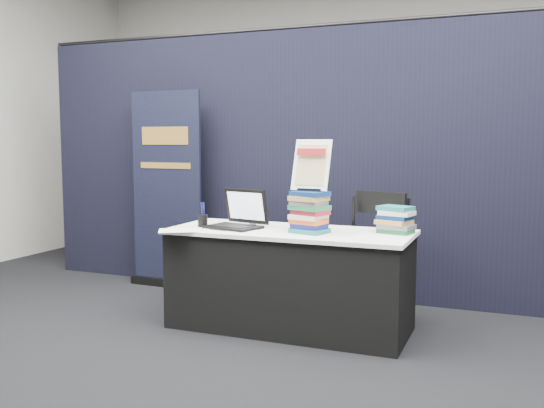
{
  "coord_description": "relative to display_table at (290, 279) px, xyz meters",
  "views": [
    {
      "loc": [
        1.56,
        -3.62,
        1.41
      ],
      "look_at": [
        -0.14,
        0.55,
        0.94
      ],
      "focal_mm": 40.0,
      "sensor_mm": 36.0,
      "label": 1
    }
  ],
  "objects": [
    {
      "name": "drape_partition",
      "position": [
        0.0,
        1.05,
        0.82
      ],
      "size": [
        6.0,
        0.08,
        2.4
      ],
      "primitive_type": "cube",
      "color": "black",
      "rests_on": "floor"
    },
    {
      "name": "info_sign",
      "position": [
        0.18,
        -0.05,
        0.86
      ],
      "size": [
        0.29,
        0.16,
        0.38
      ],
      "rotation": [
        0.0,
        0.0,
        -0.11
      ],
      "color": "black",
      "rests_on": "book_stack_tall"
    },
    {
      "name": "brochure_mid",
      "position": [
        -0.72,
        -0.17,
        0.38
      ],
      "size": [
        0.37,
        0.34,
        0.0
      ],
      "primitive_type": "cube",
      "rotation": [
        0.0,
        0.0,
        -0.51
      ],
      "color": "silver",
      "rests_on": "display_table"
    },
    {
      "name": "mouse",
      "position": [
        -0.3,
        -0.03,
        0.39
      ],
      "size": [
        0.08,
        0.13,
        0.04
      ],
      "primitive_type": "ellipsoid",
      "rotation": [
        0.0,
        0.0,
        0.06
      ],
      "color": "black",
      "rests_on": "display_table"
    },
    {
      "name": "brochure_left",
      "position": [
        -0.74,
        -0.33,
        0.38
      ],
      "size": [
        0.37,
        0.34,
        0.0
      ],
      "primitive_type": "cube",
      "rotation": [
        0.0,
        0.0,
        0.52
      ],
      "color": "white",
      "rests_on": "display_table"
    },
    {
      "name": "floor",
      "position": [
        0.0,
        -0.55,
        -0.38
      ],
      "size": [
        8.0,
        8.0,
        0.0
      ],
      "primitive_type": "plane",
      "color": "black",
      "rests_on": "ground"
    },
    {
      "name": "book_stack_tall",
      "position": [
        0.18,
        -0.09,
        0.52
      ],
      "size": [
        0.29,
        0.25,
        0.3
      ],
      "rotation": [
        0.0,
        0.0,
        -0.3
      ],
      "color": "#1A6466",
      "rests_on": "display_table"
    },
    {
      "name": "pen_cup",
      "position": [
        -0.67,
        -0.12,
        0.42
      ],
      "size": [
        0.09,
        0.09,
        0.1
      ],
      "primitive_type": "cylinder",
      "rotation": [
        0.0,
        0.0,
        -0.29
      ],
      "color": "black",
      "rests_on": "display_table"
    },
    {
      "name": "wall_back",
      "position": [
        0.0,
        3.45,
        1.37
      ],
      "size": [
        8.0,
        0.02,
        3.5
      ],
      "primitive_type": "cube",
      "color": "#B5B3AB",
      "rests_on": "floor"
    },
    {
      "name": "stacking_chair",
      "position": [
        0.57,
        0.35,
        0.19
      ],
      "size": [
        0.58,
        0.59,
        1.01
      ],
      "rotation": [
        0.0,
        0.0,
        -0.32
      ],
      "color": "black",
      "rests_on": "floor"
    },
    {
      "name": "brochure_right",
      "position": [
        -0.27,
        -0.2,
        0.38
      ],
      "size": [
        0.28,
        0.21,
        0.0
      ],
      "primitive_type": "cube",
      "rotation": [
        0.0,
        0.0,
        -0.12
      ],
      "color": "white",
      "rests_on": "display_table"
    },
    {
      "name": "pullup_banner",
      "position": [
        -1.56,
        0.8,
        0.46
      ],
      "size": [
        0.8,
        0.13,
        1.88
      ],
      "rotation": [
        0.0,
        0.0,
        -0.04
      ],
      "color": "black",
      "rests_on": "floor"
    },
    {
      "name": "book_stack_short",
      "position": [
        0.76,
        0.14,
        0.47
      ],
      "size": [
        0.27,
        0.23,
        0.19
      ],
      "rotation": [
        0.0,
        0.0,
        -0.3
      ],
      "color": "#1E723D",
      "rests_on": "display_table"
    },
    {
      "name": "display_table",
      "position": [
        0.0,
        0.0,
        0.0
      ],
      "size": [
        1.8,
        0.75,
        0.75
      ],
      "color": "black",
      "rests_on": "floor"
    },
    {
      "name": "laptop",
      "position": [
        -0.42,
        -0.04,
        0.44
      ],
      "size": [
        0.44,
        0.39,
        0.29
      ],
      "rotation": [
        0.0,
        0.0,
        -0.22
      ],
      "color": "black",
      "rests_on": "display_table"
    }
  ]
}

